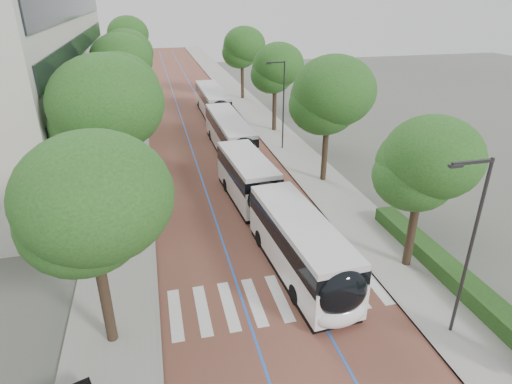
# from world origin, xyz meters

# --- Properties ---
(ground) EXTENTS (160.00, 160.00, 0.00)m
(ground) POSITION_xyz_m (0.00, 0.00, 0.00)
(ground) COLOR #51544C
(ground) RESTS_ON ground
(road) EXTENTS (11.00, 140.00, 0.02)m
(road) POSITION_xyz_m (0.00, 40.00, 0.01)
(road) COLOR brown
(road) RESTS_ON ground
(sidewalk_left) EXTENTS (4.00, 140.00, 0.12)m
(sidewalk_left) POSITION_xyz_m (-7.50, 40.00, 0.06)
(sidewalk_left) COLOR gray
(sidewalk_left) RESTS_ON ground
(sidewalk_right) EXTENTS (4.00, 140.00, 0.12)m
(sidewalk_right) POSITION_xyz_m (7.50, 40.00, 0.06)
(sidewalk_right) COLOR gray
(sidewalk_right) RESTS_ON ground
(kerb_left) EXTENTS (0.20, 140.00, 0.14)m
(kerb_left) POSITION_xyz_m (-5.60, 40.00, 0.06)
(kerb_left) COLOR gray
(kerb_left) RESTS_ON ground
(kerb_right) EXTENTS (0.20, 140.00, 0.14)m
(kerb_right) POSITION_xyz_m (5.60, 40.00, 0.06)
(kerb_right) COLOR gray
(kerb_right) RESTS_ON ground
(zebra_crossing) EXTENTS (10.55, 3.60, 0.01)m
(zebra_crossing) POSITION_xyz_m (0.20, 1.00, 0.03)
(zebra_crossing) COLOR silver
(zebra_crossing) RESTS_ON ground
(lane_line_left) EXTENTS (0.12, 126.00, 0.01)m
(lane_line_left) POSITION_xyz_m (-1.60, 40.00, 0.02)
(lane_line_left) COLOR blue
(lane_line_left) RESTS_ON road
(lane_line_right) EXTENTS (0.12, 126.00, 0.01)m
(lane_line_right) POSITION_xyz_m (1.60, 40.00, 0.02)
(lane_line_right) COLOR blue
(lane_line_right) RESTS_ON road
(hedge) EXTENTS (1.20, 14.00, 0.80)m
(hedge) POSITION_xyz_m (9.10, 0.00, 0.52)
(hedge) COLOR #183B14
(hedge) RESTS_ON sidewalk_right
(streetlight_near) EXTENTS (1.82, 0.20, 8.00)m
(streetlight_near) POSITION_xyz_m (6.62, -3.00, 4.82)
(streetlight_near) COLOR #2B2B2D
(streetlight_near) RESTS_ON sidewalk_right
(streetlight_far) EXTENTS (1.82, 0.20, 8.00)m
(streetlight_far) POSITION_xyz_m (6.62, 22.00, 4.82)
(streetlight_far) COLOR #2B2B2D
(streetlight_far) RESTS_ON sidewalk_right
(lamp_post_left) EXTENTS (0.14, 0.14, 8.00)m
(lamp_post_left) POSITION_xyz_m (-6.10, 8.00, 4.12)
(lamp_post_left) COLOR #2B2B2D
(lamp_post_left) RESTS_ON sidewalk_left
(trees_left) EXTENTS (6.36, 60.82, 10.17)m
(trees_left) POSITION_xyz_m (-7.50, 25.94, 6.95)
(trees_left) COLOR black
(trees_left) RESTS_ON ground
(trees_right) EXTENTS (6.04, 47.20, 9.06)m
(trees_right) POSITION_xyz_m (7.70, 23.23, 6.36)
(trees_right) COLOR black
(trees_right) RESTS_ON ground
(lead_bus) EXTENTS (3.74, 18.52, 3.20)m
(lead_bus) POSITION_xyz_m (1.55, 6.64, 1.63)
(lead_bus) COLOR black
(lead_bus) RESTS_ON ground
(bus_queued_0) EXTENTS (2.73, 12.44, 3.20)m
(bus_queued_0) POSITION_xyz_m (1.83, 22.21, 1.62)
(bus_queued_0) COLOR white
(bus_queued_0) RESTS_ON ground
(bus_queued_1) EXTENTS (2.62, 12.42, 3.20)m
(bus_queued_1) POSITION_xyz_m (2.25, 35.49, 1.62)
(bus_queued_1) COLOR white
(bus_queued_1) RESTS_ON ground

